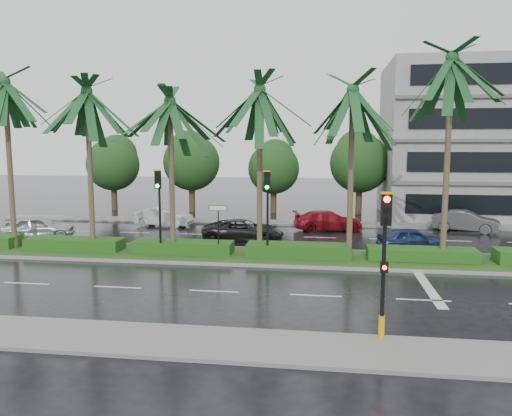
# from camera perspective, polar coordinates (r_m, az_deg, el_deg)

# --- Properties ---
(ground) EXTENTS (120.00, 120.00, 0.00)m
(ground) POSITION_cam_1_polar(r_m,az_deg,el_deg) (24.77, -2.26, -6.15)
(ground) COLOR black
(ground) RESTS_ON ground
(near_sidewalk) EXTENTS (40.00, 2.40, 0.12)m
(near_sidewalk) POSITION_cam_1_polar(r_m,az_deg,el_deg) (15.29, -9.31, -14.81)
(near_sidewalk) COLOR slate
(near_sidewalk) RESTS_ON ground
(far_sidewalk) EXTENTS (40.00, 2.00, 0.12)m
(far_sidewalk) POSITION_cam_1_polar(r_m,az_deg,el_deg) (36.41, 1.10, -1.66)
(far_sidewalk) COLOR slate
(far_sidewalk) RESTS_ON ground
(median) EXTENTS (36.00, 4.00, 0.15)m
(median) POSITION_cam_1_polar(r_m,az_deg,el_deg) (25.71, -1.87, -5.46)
(median) COLOR gray
(median) RESTS_ON ground
(hedge) EXTENTS (35.20, 1.40, 0.60)m
(hedge) POSITION_cam_1_polar(r_m,az_deg,el_deg) (25.63, -1.87, -4.66)
(hedge) COLOR #1D4D16
(hedge) RESTS_ON median
(lane_markings) EXTENTS (34.00, 13.06, 0.01)m
(lane_markings) POSITION_cam_1_polar(r_m,az_deg,el_deg) (24.01, 4.75, -6.60)
(lane_markings) COLOR silver
(lane_markings) RESTS_ON ground
(palm_row) EXTENTS (26.30, 4.20, 10.42)m
(palm_row) POSITION_cam_1_polar(r_m,az_deg,el_deg) (25.41, -4.77, 12.32)
(palm_row) COLOR #423626
(palm_row) RESTS_ON median
(signal_near) EXTENTS (0.34, 0.45, 4.36)m
(signal_near) POSITION_cam_1_polar(r_m,az_deg,el_deg) (14.78, 14.43, -5.78)
(signal_near) COLOR black
(signal_near) RESTS_ON near_sidewalk
(signal_median_left) EXTENTS (0.34, 0.42, 4.36)m
(signal_median_left) POSITION_cam_1_polar(r_m,az_deg,el_deg) (25.54, -11.04, 0.96)
(signal_median_left) COLOR black
(signal_median_left) RESTS_ON median
(signal_median_right) EXTENTS (0.34, 0.42, 4.36)m
(signal_median_right) POSITION_cam_1_polar(r_m,az_deg,el_deg) (24.31, 1.31, 0.78)
(signal_median_right) COLOR black
(signal_median_right) RESTS_ON median
(street_sign) EXTENTS (0.95, 0.09, 2.60)m
(street_sign) POSITION_cam_1_polar(r_m,az_deg,el_deg) (25.02, -4.35, -1.07)
(street_sign) COLOR black
(street_sign) RESTS_ON median
(bg_trees) EXTENTS (32.71, 4.88, 7.05)m
(bg_trees) POSITION_cam_1_polar(r_m,az_deg,el_deg) (41.46, 2.95, 5.41)
(bg_trees) COLOR #3D301C
(bg_trees) RESTS_ON ground
(building) EXTENTS (16.00, 10.00, 12.00)m
(building) POSITION_cam_1_polar(r_m,az_deg,el_deg) (43.58, 25.12, 6.99)
(building) COLOR gray
(building) RESTS_ON ground
(car_silver) EXTENTS (3.09, 4.51, 1.43)m
(car_silver) POSITION_cam_1_polar(r_m,az_deg,el_deg) (33.21, -23.59, -2.03)
(car_silver) COLOR silver
(car_silver) RESTS_ON ground
(car_white) EXTENTS (1.75, 4.16, 1.34)m
(car_white) POSITION_cam_1_polar(r_m,az_deg,el_deg) (35.68, -10.52, -0.98)
(car_white) COLOR silver
(car_white) RESTS_ON ground
(car_darkgrey) EXTENTS (2.55, 4.95, 1.34)m
(car_darkgrey) POSITION_cam_1_polar(r_m,az_deg,el_deg) (29.57, -1.49, -2.59)
(car_darkgrey) COLOR black
(car_darkgrey) RESTS_ON ground
(car_red) EXTENTS (2.72, 4.88, 1.34)m
(car_red) POSITION_cam_1_polar(r_m,az_deg,el_deg) (33.65, 8.23, -1.44)
(car_red) COLOR maroon
(car_red) RESTS_ON ground
(car_blue) EXTENTS (2.16, 3.86, 1.24)m
(car_blue) POSITION_cam_1_polar(r_m,az_deg,el_deg) (28.56, 17.34, -3.39)
(car_blue) COLOR navy
(car_blue) RESTS_ON ground
(car_grey) EXTENTS (2.70, 4.49, 1.40)m
(car_grey) POSITION_cam_1_polar(r_m,az_deg,el_deg) (35.69, 22.83, -1.39)
(car_grey) COLOR #4D4F51
(car_grey) RESTS_ON ground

